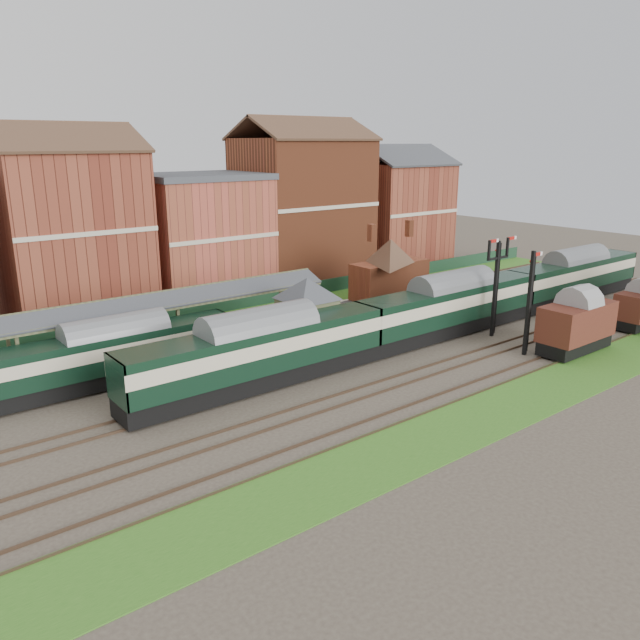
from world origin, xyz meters
TOP-DOWN VIEW (x-y plane):
  - ground at (0.00, 0.00)m, footprint 160.00×160.00m
  - grass_back at (0.00, 16.00)m, footprint 90.00×4.50m
  - grass_front at (0.00, -12.00)m, footprint 90.00×5.00m
  - fence at (0.00, 18.00)m, footprint 90.00×0.12m
  - platform at (-5.00, 9.75)m, footprint 55.00×3.40m
  - signal_box at (-3.00, 3.25)m, footprint 5.40×5.40m
  - brick_hut at (5.00, 3.25)m, footprint 3.20×2.64m
  - station_building at (12.00, 9.75)m, footprint 8.10×8.10m
  - canopy at (-11.00, 9.75)m, footprint 26.00×3.89m
  - semaphore_bracket at (12.04, -2.50)m, footprint 3.60×0.25m
  - semaphore_siding at (10.02, -7.00)m, footprint 1.23×0.25m
  - town_backdrop at (-0.18, 25.00)m, footprint 69.00×10.00m
  - dmu_train at (9.66, 0.00)m, footprint 57.28×3.01m
  - platform_railcar at (-16.44, 6.50)m, footprint 16.56×2.61m
  - goods_van_a at (13.53, -9.00)m, footprint 6.67×2.89m

SIDE VIEW (x-z plane):
  - ground at x=0.00m, z-range 0.00..0.00m
  - grass_back at x=0.00m, z-range 0.00..0.06m
  - grass_front at x=0.00m, z-range 0.00..0.06m
  - platform at x=-5.00m, z-range 0.00..1.00m
  - fence at x=0.00m, z-range 0.00..1.50m
  - brick_hut at x=5.00m, z-range -0.28..2.67m
  - platform_railcar at x=-16.44m, z-range 0.34..4.15m
  - goods_van_a at x=13.53m, z-range 0.26..4.31m
  - dmu_train at x=9.66m, z-range 0.36..4.76m
  - signal_box at x=-3.00m, z-range 0.19..6.19m
  - station_building at x=12.00m, z-range 1.01..6.91m
  - semaphore_siding at x=10.02m, z-range 0.16..8.16m
  - canopy at x=-11.00m, z-range 2.54..6.62m
  - semaphore_bracket at x=12.04m, z-range 0.54..8.72m
  - town_backdrop at x=-0.18m, z-range -1.00..15.00m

